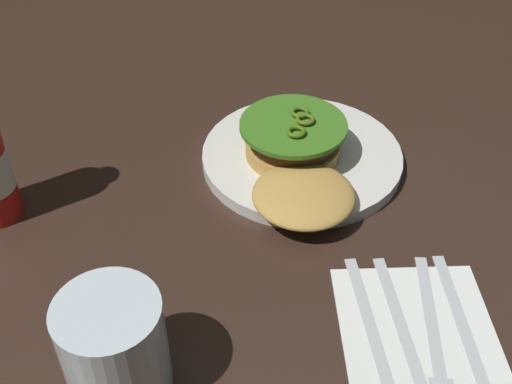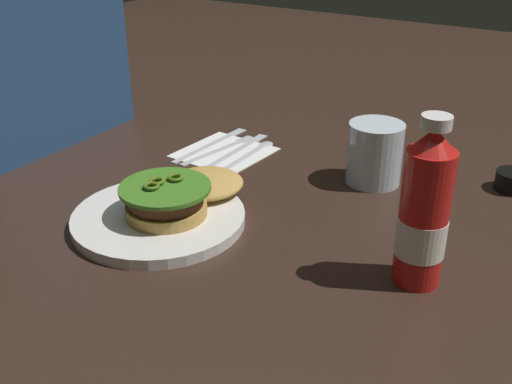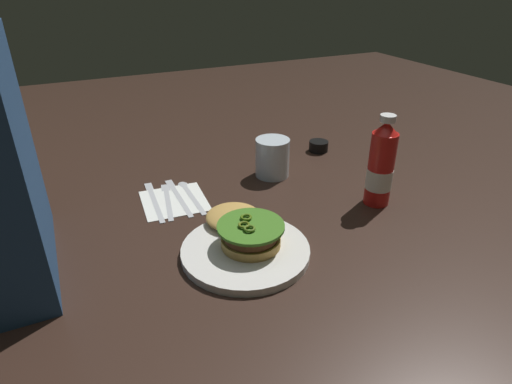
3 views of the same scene
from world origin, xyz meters
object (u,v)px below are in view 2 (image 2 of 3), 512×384
Objects in this scene: spoon_utensil at (252,151)px; diner_person at (16,10)px; water_glass at (375,153)px; ketchup_bottle at (424,214)px; fork_utensil at (225,146)px; steak_knife at (239,148)px; butter_knife at (215,141)px; dinner_plate at (159,218)px; burger_sandwich at (181,193)px; napkin at (224,152)px.

diner_person is at bearing 109.66° from spoon_utensil.
diner_person is (-0.15, 0.64, 0.19)m from water_glass.
ketchup_bottle is 0.51m from fork_utensil.
water_glass is at bearing 32.73° from ketchup_bottle.
butter_knife is at bearing 85.52° from steak_knife.
dinner_plate is 2.47× the size of water_glass.
burger_sandwich is 2.14× the size of water_glass.
water_glass is 0.24m from spoon_utensil.
steak_knife is (0.24, 0.42, -0.09)m from ketchup_bottle.
diner_person reaches higher than dinner_plate.
fork_utensil is at bearing 30.14° from napkin.
ketchup_bottle is 1.17× the size of fork_utensil.
butter_knife is (0.24, 0.47, -0.09)m from ketchup_bottle.
fork_utensil and butter_knife have the same top height.
diner_person is at bearing 110.94° from steak_knife.
ketchup_bottle is at bearing -119.53° from steak_knife.
steak_knife is at bearing -78.00° from fork_utensil.
dinner_plate is 1.22× the size of steak_knife.
dinner_plate is at bearing -165.79° from napkin.
diner_person is (-0.14, 0.35, 0.24)m from fork_utensil.
burger_sandwich reaches higher than napkin.
fork_utensil is at bearing 62.51° from ketchup_bottle.
spoon_utensil is 0.90× the size of butter_knife.
butter_knife is at bearing 63.10° from ketchup_bottle.
butter_knife is at bearing 20.36° from dinner_plate.
dinner_plate is 0.38m from ketchup_bottle.
steak_knife and fork_utensil have the same top height.
ketchup_bottle is at bearing -117.49° from fork_utensil.
ketchup_bottle is 1.16× the size of spoon_utensil.
ketchup_bottle is 0.46m from spoon_utensil.
dinner_plate is at bearing -164.60° from fork_utensil.
steak_knife is (0.25, 0.07, -0.03)m from burger_sandwich.
spoon_utensil is (-0.00, 0.23, -0.05)m from water_glass.
dinner_plate is 0.51m from diner_person.
steak_knife is at bearing 60.47° from ketchup_bottle.
steak_knife is at bearing 91.40° from spoon_utensil.
spoon_utensil and butter_knife have the same top height.
ketchup_bottle is 0.49m from napkin.
dinner_plate is at bearing -175.40° from spoon_utensil.
dinner_plate is 0.30m from fork_utensil.
dinner_plate is 1.35× the size of spoon_utensil.
diner_person reaches higher than napkin.
burger_sandwich is 1.01× the size of ketchup_bottle.
dinner_plate is 1.65× the size of napkin.
ketchup_bottle is at bearing -87.02° from burger_sandwich.
burger_sandwich is 0.24m from napkin.
spoon_utensil is at bearing -59.73° from napkin.
dinner_plate reaches higher than fork_utensil.
spoon_utensil and fork_utensil have the same top height.
burger_sandwich is at bearing -19.97° from dinner_plate.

